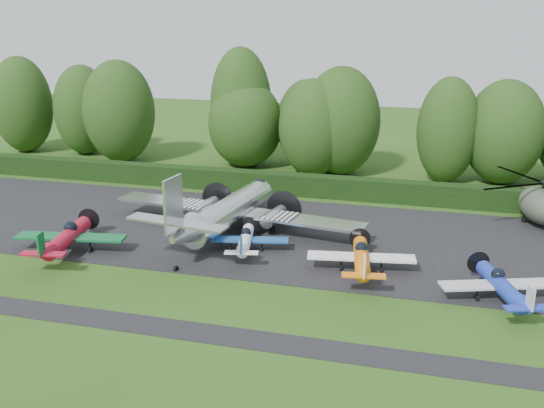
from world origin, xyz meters
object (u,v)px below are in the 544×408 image
(light_plane_red, at_px, (68,237))
(light_plane_orange, at_px, (362,257))
(light_plane_blue, at_px, (501,285))
(transport_plane, at_px, (229,211))
(helicopter, at_px, (542,203))
(light_plane_white, at_px, (246,240))

(light_plane_red, bearing_deg, light_plane_orange, 14.54)
(light_plane_orange, xyz_separation_m, light_plane_blue, (8.64, -2.13, -0.03))
(transport_plane, height_order, light_plane_orange, transport_plane)
(transport_plane, xyz_separation_m, light_plane_red, (-9.99, -6.76, -0.61))
(light_plane_red, height_order, helicopter, helicopter)
(light_plane_white, relative_size, light_plane_blue, 0.88)
(transport_plane, xyz_separation_m, light_plane_orange, (10.97, -4.86, -0.74))
(light_plane_red, height_order, light_plane_blue, light_plane_red)
(light_plane_red, relative_size, light_plane_orange, 1.11)
(transport_plane, relative_size, light_plane_red, 2.51)
(light_plane_white, distance_m, helicopter, 24.57)
(light_plane_white, bearing_deg, light_plane_red, -152.67)
(light_plane_orange, distance_m, light_plane_blue, 8.90)
(light_plane_red, relative_size, light_plane_blue, 1.14)
(light_plane_red, height_order, light_plane_white, light_plane_red)
(transport_plane, bearing_deg, light_plane_blue, -28.23)
(light_plane_white, bearing_deg, helicopter, 39.87)
(transport_plane, height_order, helicopter, transport_plane)
(light_plane_white, bearing_deg, light_plane_blue, -0.50)
(light_plane_blue, distance_m, helicopter, 15.96)
(light_plane_red, distance_m, helicopter, 37.21)
(transport_plane, distance_m, light_plane_orange, 12.03)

